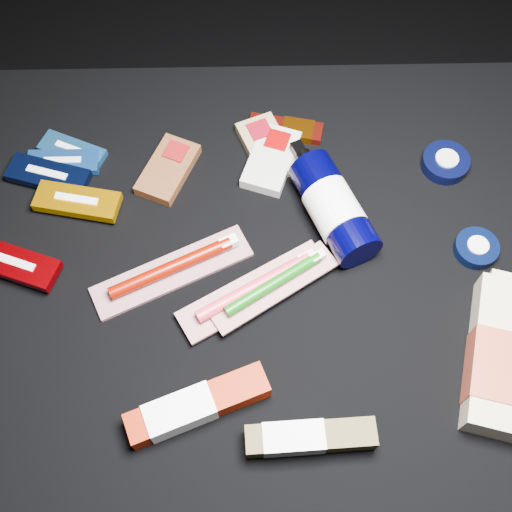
{
  "coord_description": "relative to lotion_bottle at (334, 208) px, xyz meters",
  "views": [
    {
      "loc": [
        0.01,
        -0.41,
        1.24
      ],
      "look_at": [
        0.01,
        0.01,
        0.42
      ],
      "focal_mm": 45.0,
      "sensor_mm": 36.0,
      "label": 1
    }
  ],
  "objects": [
    {
      "name": "ground",
      "position": [
        -0.13,
        -0.08,
        -0.43
      ],
      "size": [
        3.0,
        3.0,
        0.0
      ],
      "primitive_type": "plane",
      "color": "black",
      "rests_on": "ground"
    },
    {
      "name": "cloth_table",
      "position": [
        -0.13,
        -0.08,
        -0.23
      ],
      "size": [
        0.98,
        0.78,
        0.4
      ],
      "primitive_type": "cube",
      "color": "black",
      "rests_on": "ground"
    },
    {
      "name": "luna_bar_0",
      "position": [
        -0.4,
        0.13,
        -0.03
      ],
      "size": [
        0.11,
        0.08,
        0.01
      ],
      "rotation": [
        0.0,
        0.0,
        -0.42
      ],
      "color": "#2467A5",
      "rests_on": "cloth_table"
    },
    {
      "name": "luna_bar_1",
      "position": [
        -0.42,
        0.11,
        -0.03
      ],
      "size": [
        0.11,
        0.04,
        0.01
      ],
      "rotation": [
        0.0,
        0.0,
        0.0
      ],
      "color": "blue",
      "rests_on": "cloth_table"
    },
    {
      "name": "luna_bar_2",
      "position": [
        -0.43,
        0.08,
        -0.02
      ],
      "size": [
        0.13,
        0.08,
        0.02
      ],
      "rotation": [
        0.0,
        0.0,
        -0.29
      ],
      "color": "black",
      "rests_on": "cloth_table"
    },
    {
      "name": "luna_bar_3",
      "position": [
        -0.38,
        0.03,
        -0.02
      ],
      "size": [
        0.13,
        0.07,
        0.02
      ],
      "rotation": [
        0.0,
        0.0,
        -0.2
      ],
      "color": "#E09000",
      "rests_on": "cloth_table"
    },
    {
      "name": "luna_bar_4",
      "position": [
        -0.46,
        -0.07,
        -0.02
      ],
      "size": [
        0.14,
        0.09,
        0.02
      ],
      "rotation": [
        0.0,
        0.0,
        -0.35
      ],
      "color": "#790004",
      "rests_on": "cloth_table"
    },
    {
      "name": "clif_bar_0",
      "position": [
        -0.25,
        0.09,
        -0.03
      ],
      "size": [
        0.1,
        0.13,
        0.02
      ],
      "rotation": [
        0.0,
        0.0,
        -0.42
      ],
      "color": "#5D3218",
      "rests_on": "cloth_table"
    },
    {
      "name": "clif_bar_1",
      "position": [
        -0.09,
        0.11,
        -0.02
      ],
      "size": [
        0.1,
        0.13,
        0.02
      ],
      "rotation": [
        0.0,
        0.0,
        -0.34
      ],
      "color": "beige",
      "rests_on": "cloth_table"
    },
    {
      "name": "clif_bar_2",
      "position": [
        -0.1,
        0.13,
        -0.02
      ],
      "size": [
        0.1,
        0.13,
        0.02
      ],
      "rotation": [
        0.0,
        0.0,
        0.39
      ],
      "color": "#967F54",
      "rests_on": "cloth_table"
    },
    {
      "name": "power_bar",
      "position": [
        -0.06,
        0.17,
        -0.03
      ],
      "size": [
        0.12,
        0.06,
        0.01
      ],
      "rotation": [
        0.0,
        0.0,
        -0.21
      ],
      "color": "maroon",
      "rests_on": "cloth_table"
    },
    {
      "name": "lotion_bottle",
      "position": [
        0.0,
        0.0,
        0.0
      ],
      "size": [
        0.13,
        0.22,
        0.07
      ],
      "rotation": [
        0.0,
        0.0,
        0.4
      ],
      "color": "black",
      "rests_on": "cloth_table"
    },
    {
      "name": "cream_tin_upper",
      "position": [
        0.19,
        0.09,
        -0.02
      ],
      "size": [
        0.07,
        0.07,
        0.02
      ],
      "rotation": [
        0.0,
        0.0,
        -0.2
      ],
      "color": "black",
      "rests_on": "cloth_table"
    },
    {
      "name": "cream_tin_lower",
      "position": [
        0.21,
        -0.06,
        -0.03
      ],
      "size": [
        0.06,
        0.06,
        0.02
      ],
      "rotation": [
        0.0,
        0.0,
        -0.06
      ],
      "color": "black",
      "rests_on": "cloth_table"
    },
    {
      "name": "bodywash_bottle",
      "position": [
        0.2,
        -0.23,
        -0.01
      ],
      "size": [
        0.13,
        0.23,
        0.05
      ],
      "rotation": [
        0.0,
        0.0,
        -0.27
      ],
      "color": "beige",
      "rests_on": "cloth_table"
    },
    {
      "name": "toothbrush_pack_0",
      "position": [
        -0.23,
        -0.08,
        -0.02
      ],
      "size": [
        0.24,
        0.15,
        0.03
      ],
      "rotation": [
        0.0,
        0.0,
        0.44
      ],
      "color": "#A79F9C",
      "rests_on": "cloth_table"
    },
    {
      "name": "toothbrush_pack_1",
      "position": [
        -0.12,
        -0.12,
        -0.02
      ],
      "size": [
        0.22,
        0.16,
        0.03
      ],
      "rotation": [
        0.0,
        0.0,
        0.52
      ],
      "color": "beige",
      "rests_on": "cloth_table"
    },
    {
      "name": "toothbrush_pack_2",
      "position": [
        -0.09,
        -0.12,
        -0.01
      ],
      "size": [
        0.19,
        0.14,
        0.02
      ],
      "rotation": [
        0.0,
        0.0,
        0.56
      ],
      "color": "#B7B1AB",
      "rests_on": "cloth_table"
    },
    {
      "name": "toothpaste_carton_red",
      "position": [
        -0.2,
        -0.29,
        -0.02
      ],
      "size": [
        0.19,
        0.11,
        0.04
      ],
      "rotation": [
        0.0,
        0.0,
        0.36
      ],
      "color": "#8D1802",
      "rests_on": "cloth_table"
    },
    {
      "name": "toothpaste_carton_green",
      "position": [
        -0.06,
        -0.33,
        -0.01
      ],
      "size": [
        0.17,
        0.04,
        0.03
      ],
      "rotation": [
        0.0,
        0.0,
        0.05
      ],
      "color": "#403514",
      "rests_on": "cloth_table"
    }
  ]
}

